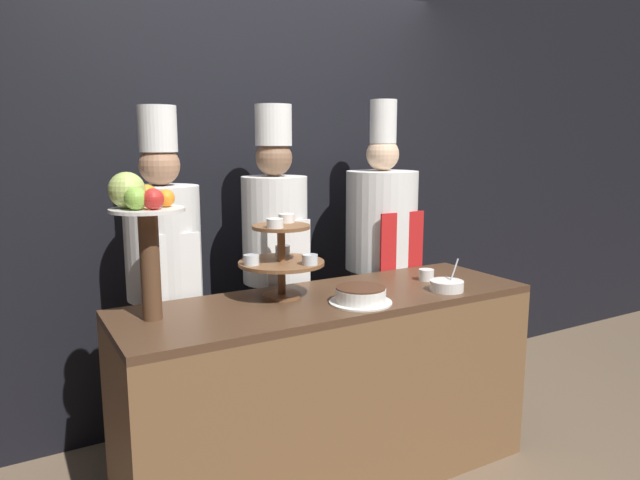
{
  "coord_description": "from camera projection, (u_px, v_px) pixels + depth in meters",
  "views": [
    {
      "loc": [
        -1.3,
        -1.87,
        1.6
      ],
      "look_at": [
        0.0,
        0.41,
        1.15
      ],
      "focal_mm": 32.0,
      "sensor_mm": 36.0,
      "label": 1
    }
  ],
  "objects": [
    {
      "name": "chef_center_left",
      "position": [
        275.0,
        256.0,
        3.03
      ],
      "size": [
        0.34,
        0.34,
        1.79
      ],
      "color": "black",
      "rests_on": "ground_plane"
    },
    {
      "name": "chef_center_right",
      "position": [
        381.0,
        249.0,
        3.37
      ],
      "size": [
        0.42,
        0.42,
        1.84
      ],
      "color": "#38332D",
      "rests_on": "ground_plane"
    },
    {
      "name": "wall_back",
      "position": [
        251.0,
        177.0,
        3.31
      ],
      "size": [
        10.0,
        0.06,
        2.8
      ],
      "color": "black",
      "rests_on": "ground_plane"
    },
    {
      "name": "buffet_counter",
      "position": [
        330.0,
        389.0,
        2.69
      ],
      "size": [
        1.94,
        0.62,
        0.9
      ],
      "color": "brown",
      "rests_on": "ground_plane"
    },
    {
      "name": "chef_left",
      "position": [
        165.0,
        274.0,
        2.74
      ],
      "size": [
        0.36,
        0.36,
        1.77
      ],
      "color": "black",
      "rests_on": "ground_plane"
    },
    {
      "name": "fruit_pedestal",
      "position": [
        142.0,
        218.0,
        2.21
      ],
      "size": [
        0.29,
        0.29,
        0.59
      ],
      "color": "brown",
      "rests_on": "buffet_counter"
    },
    {
      "name": "cake_round",
      "position": [
        361.0,
        295.0,
        2.51
      ],
      "size": [
        0.28,
        0.28,
        0.07
      ],
      "color": "white",
      "rests_on": "buffet_counter"
    },
    {
      "name": "tiered_stand",
      "position": [
        281.0,
        255.0,
        2.58
      ],
      "size": [
        0.39,
        0.39,
        0.37
      ],
      "color": "brown",
      "rests_on": "buffet_counter"
    },
    {
      "name": "cup_white",
      "position": [
        426.0,
        275.0,
        2.92
      ],
      "size": [
        0.08,
        0.08,
        0.06
      ],
      "color": "white",
      "rests_on": "buffet_counter"
    },
    {
      "name": "serving_bowl_near",
      "position": [
        447.0,
        286.0,
        2.72
      ],
      "size": [
        0.16,
        0.16,
        0.15
      ],
      "color": "white",
      "rests_on": "buffet_counter"
    }
  ]
}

